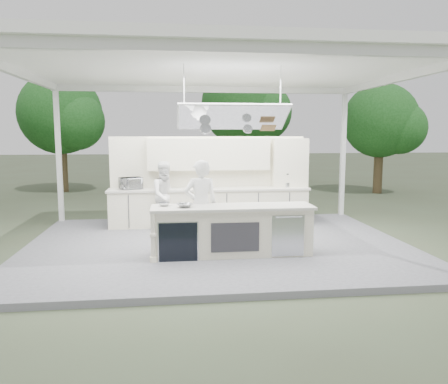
{
  "coord_description": "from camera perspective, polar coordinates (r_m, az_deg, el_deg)",
  "views": [
    {
      "loc": [
        -0.94,
        -9.05,
        2.44
      ],
      "look_at": [
        0.19,
        0.4,
        1.17
      ],
      "focal_mm": 35.0,
      "sensor_mm": 36.0,
      "label": 1
    }
  ],
  "objects": [
    {
      "name": "back_counter",
      "position": [
        11.14,
        -1.89,
        -1.9
      ],
      "size": [
        5.08,
        0.72,
        0.95
      ],
      "color": "white",
      "rests_on": "stage_deck"
    },
    {
      "name": "bowl_large",
      "position": [
        8.22,
        -5.15,
        -1.75
      ],
      "size": [
        0.35,
        0.35,
        0.07
      ],
      "primitive_type": "imported",
      "rotation": [
        0.0,
        0.0,
        0.28
      ],
      "color": "#B0B2B7",
      "rests_on": "demo_island"
    },
    {
      "name": "ground",
      "position": [
        9.42,
        -0.86,
        -7.39
      ],
      "size": [
        90.0,
        90.0,
        0.0
      ],
      "primitive_type": "plane",
      "color": "#404D35",
      "rests_on": "ground"
    },
    {
      "name": "tree_cluster",
      "position": [
        18.86,
        -4.52,
        10.17
      ],
      "size": [
        19.55,
        9.4,
        5.85
      ],
      "color": "brown",
      "rests_on": "ground"
    },
    {
      "name": "stage_deck",
      "position": [
        9.4,
        -0.87,
        -7.03
      ],
      "size": [
        8.0,
        6.0,
        0.12
      ],
      "primitive_type": "cube",
      "color": "slate",
      "rests_on": "ground"
    },
    {
      "name": "back_wall_unit",
      "position": [
        11.28,
        0.25,
        3.22
      ],
      "size": [
        5.05,
        0.48,
        2.25
      ],
      "color": "white",
      "rests_on": "stage_deck"
    },
    {
      "name": "head_chef",
      "position": [
        8.69,
        -3.04,
        -1.74
      ],
      "size": [
        0.7,
        0.49,
        1.81
      ],
      "primitive_type": "imported",
      "rotation": [
        0.0,
        0.0,
        3.23
      ],
      "color": "white",
      "rests_on": "stage_deck"
    },
    {
      "name": "bowl_small",
      "position": [
        8.41,
        -7.83,
        -1.59
      ],
      "size": [
        0.25,
        0.25,
        0.07
      ],
      "primitive_type": "imported",
      "rotation": [
        0.0,
        0.0,
        -0.19
      ],
      "color": "#B8BBBF",
      "rests_on": "demo_island"
    },
    {
      "name": "toaster_oven",
      "position": [
        11.08,
        -12.09,
        1.11
      ],
      "size": [
        0.62,
        0.52,
        0.29
      ],
      "primitive_type": "imported",
      "rotation": [
        0.0,
        0.0,
        0.37
      ],
      "color": "silver",
      "rests_on": "back_counter"
    },
    {
      "name": "sous_chef",
      "position": [
        10.7,
        -7.56,
        -0.45
      ],
      "size": [
        0.98,
        0.87,
        1.66
      ],
      "primitive_type": "imported",
      "rotation": [
        0.0,
        0.0,
        0.36
      ],
      "color": "white",
      "rests_on": "stage_deck"
    },
    {
      "name": "tent",
      "position": [
        9.17,
        -0.89,
        15.59
      ],
      "size": [
        8.2,
        6.2,
        3.86
      ],
      "color": "white",
      "rests_on": "ground"
    },
    {
      "name": "demo_island",
      "position": [
        8.42,
        0.99,
        -5.03
      ],
      "size": [
        3.1,
        0.79,
        0.95
      ],
      "color": "white",
      "rests_on": "stage_deck"
    }
  ]
}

